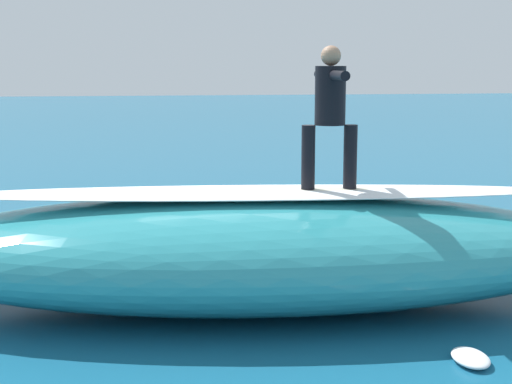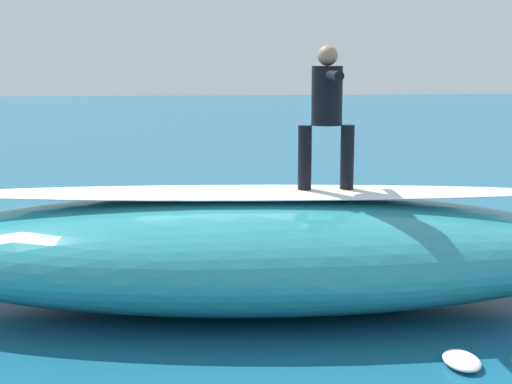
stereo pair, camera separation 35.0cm
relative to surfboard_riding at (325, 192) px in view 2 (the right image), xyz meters
name	(u,v)px [view 2 (the right image)]	position (x,y,z in m)	size (l,w,h in m)	color
ground_plane	(217,267)	(1.20, -1.91, -1.41)	(120.00, 120.00, 0.00)	#196084
wave_crest	(250,251)	(0.92, -0.09, -0.73)	(8.74, 3.13, 1.37)	teal
wave_foam_lip	(250,193)	(0.92, -0.09, 0.00)	(7.43, 1.10, 0.08)	white
surfboard_riding	(325,192)	(0.00, 0.00, 0.00)	(2.29, 0.53, 0.08)	#EAE5C6
surfer_riding	(327,106)	(0.00, 0.00, 1.04)	(0.68, 1.63, 1.72)	black
surfboard_paddling	(202,250)	(1.37, -2.76, -1.36)	(2.05, 0.54, 0.10)	#33B2D1
surfer_paddling	(208,238)	(1.27, -2.84, -1.18)	(1.39, 1.22, 0.30)	black
foam_patch_mid	(462,360)	(-0.95, 2.11, -1.36)	(0.56, 0.36, 0.11)	white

